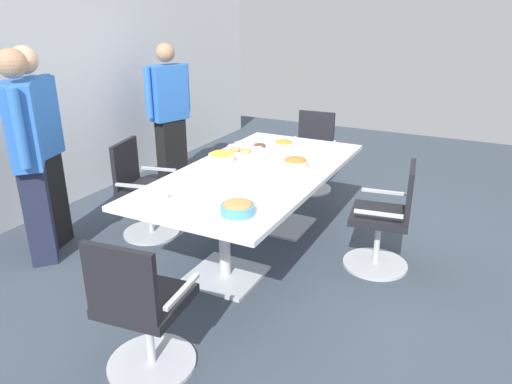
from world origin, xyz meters
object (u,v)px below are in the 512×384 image
(office_chair_0, at_px, (143,194))
(person_standing_1, at_px, (39,148))
(conference_table, at_px, (256,184))
(snack_bowl_chips_yellow, at_px, (222,156))
(person_standing_0, at_px, (28,156))
(napkin_pile, at_px, (154,196))
(snack_bowl_pretzels, at_px, (295,163))
(person_standing_2, at_px, (169,114))
(donut_platter, at_px, (246,148))
(office_chair_3, at_px, (311,156))
(office_chair_1, at_px, (142,314))
(snack_bowl_chips_orange, at_px, (284,144))
(office_chair_2, at_px, (386,223))
(snack_bowl_cookies, at_px, (238,207))

(office_chair_0, bearing_deg, person_standing_1, -59.74)
(conference_table, height_order, snack_bowl_chips_yellow, snack_bowl_chips_yellow)
(person_standing_0, height_order, snack_bowl_chips_yellow, person_standing_0)
(napkin_pile, bearing_deg, snack_bowl_pretzels, -28.11)
(person_standing_1, bearing_deg, office_chair_0, 116.66)
(person_standing_2, xyz_separation_m, donut_platter, (-0.56, -1.35, -0.11))
(snack_bowl_chips_yellow, relative_size, napkin_pile, 1.68)
(office_chair_3, distance_m, person_standing_0, 3.09)
(office_chair_1, relative_size, napkin_pile, 6.30)
(person_standing_0, xyz_separation_m, snack_bowl_chips_yellow, (1.09, -1.16, -0.13))
(office_chair_0, distance_m, office_chair_3, 2.13)
(office_chair_1, bearing_deg, snack_bowl_chips_orange, 87.87)
(office_chair_3, bearing_deg, office_chair_2, 125.94)
(office_chair_0, relative_size, person_standing_1, 0.51)
(snack_bowl_cookies, distance_m, donut_platter, 1.56)
(person_standing_0, xyz_separation_m, napkin_pile, (0.05, -1.22, -0.14))
(snack_bowl_chips_yellow, xyz_separation_m, donut_platter, (0.43, -0.02, -0.03))
(office_chair_2, height_order, snack_bowl_chips_orange, office_chair_2)
(person_standing_1, bearing_deg, snack_bowl_cookies, 70.40)
(office_chair_1, relative_size, person_standing_2, 0.54)
(conference_table, xyz_separation_m, donut_platter, (0.53, 0.38, 0.14))
(snack_bowl_chips_yellow, bearing_deg, person_standing_1, 123.91)
(conference_table, bearing_deg, snack_bowl_pretzels, -52.56)
(snack_bowl_chips_yellow, height_order, snack_bowl_cookies, same)
(person_standing_0, bearing_deg, donut_platter, 94.73)
(napkin_pile, bearing_deg, snack_bowl_chips_orange, -9.03)
(office_chair_2, distance_m, snack_bowl_chips_yellow, 1.55)
(person_standing_2, relative_size, napkin_pile, 11.69)
(office_chair_0, distance_m, office_chair_1, 1.93)
(person_standing_2, distance_m, napkin_pile, 2.47)
(office_chair_1, distance_m, snack_bowl_chips_yellow, 1.91)
(person_standing_1, xyz_separation_m, snack_bowl_chips_yellow, (0.88, -1.30, -0.13))
(office_chair_1, relative_size, person_standing_1, 0.51)
(conference_table, height_order, napkin_pile, napkin_pile)
(office_chair_1, bearing_deg, office_chair_2, 56.02)
(office_chair_1, distance_m, person_standing_1, 2.11)
(snack_bowl_chips_orange, bearing_deg, office_chair_0, 132.96)
(office_chair_2, bearing_deg, person_standing_2, 64.10)
(snack_bowl_chips_yellow, bearing_deg, snack_bowl_chips_orange, -26.58)
(office_chair_1, bearing_deg, snack_bowl_pretzels, 78.72)
(person_standing_0, xyz_separation_m, donut_platter, (1.53, -1.19, -0.16))
(person_standing_0, bearing_deg, person_standing_2, 137.01)
(office_chair_3, relative_size, snack_bowl_chips_orange, 4.87)
(snack_bowl_chips_yellow, xyz_separation_m, snack_bowl_chips_orange, (0.65, -0.33, -0.01))
(office_chair_3, distance_m, donut_platter, 1.24)
(conference_table, height_order, office_chair_2, office_chair_2)
(office_chair_2, relative_size, person_standing_0, 0.51)
(napkin_pile, bearing_deg, person_standing_1, 82.95)
(snack_bowl_chips_orange, bearing_deg, office_chair_1, -175.34)
(conference_table, distance_m, person_standing_1, 1.90)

